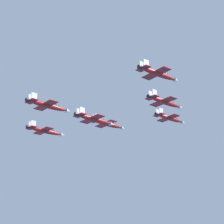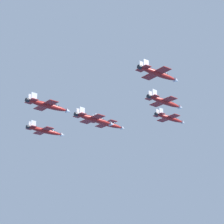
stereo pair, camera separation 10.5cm
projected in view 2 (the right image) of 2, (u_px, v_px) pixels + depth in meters
name	position (u px, v px, depth m)	size (l,w,h in m)	color
jet_lead	(170.00, 118.00, 178.40)	(9.30, 13.84, 3.14)	red
jet_left_wingman	(108.00, 124.00, 178.08)	(9.56, 14.27, 3.22)	red
jet_right_wingman	(165.00, 102.00, 157.08)	(9.74, 14.46, 3.30)	red
jet_left_outer	(45.00, 131.00, 177.62)	(9.86, 14.74, 3.32)	red
jet_right_outer	(158.00, 73.00, 136.48)	(9.41, 14.08, 3.17)	red
jet_slot_rear	(94.00, 119.00, 155.48)	(9.66, 14.36, 3.26)	red
jet_trailing	(48.00, 105.00, 145.59)	(9.58, 14.30, 3.23)	red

